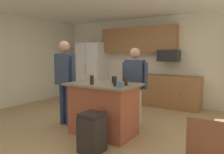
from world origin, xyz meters
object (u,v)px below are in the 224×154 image
(kitchen_island, at_px, (103,109))
(glass_pilsner, at_px, (114,80))
(glass_short_whisky, at_px, (115,81))
(mug_ceramic_white, at_px, (119,84))
(glass_stout_tall, at_px, (126,82))
(person_host_foreground, at_px, (65,77))
(microwave_over_range, at_px, (169,56))
(trash_bin, at_px, (92,133))
(refrigerator, at_px, (92,70))
(person_guest_right, at_px, (135,82))
(tumbler_amber, at_px, (92,80))

(kitchen_island, xyz_separation_m, glass_pilsner, (0.15, 0.13, 0.54))
(glass_short_whisky, relative_size, mug_ceramic_white, 1.31)
(glass_short_whisky, xyz_separation_m, glass_stout_tall, (0.13, 0.15, -0.01))
(mug_ceramic_white, bearing_deg, glass_pilsner, 131.74)
(person_host_foreground, bearing_deg, mug_ceramic_white, -8.72)
(microwave_over_range, distance_m, mug_ceramic_white, 3.00)
(person_host_foreground, height_order, trash_bin, person_host_foreground)
(microwave_over_range, distance_m, glass_short_whisky, 2.92)
(refrigerator, height_order, person_guest_right, refrigerator)
(person_host_foreground, xyz_separation_m, mug_ceramic_white, (1.46, -0.26, -0.02))
(microwave_over_range, xyz_separation_m, kitchen_island, (-0.34, -2.73, -0.96))
(glass_short_whisky, xyz_separation_m, tumbler_amber, (-0.44, -0.07, 0.00))
(person_guest_right, bearing_deg, glass_stout_tall, 35.90)
(person_guest_right, height_order, glass_short_whisky, person_guest_right)
(mug_ceramic_white, distance_m, trash_bin, 0.87)
(glass_short_whisky, height_order, trash_bin, glass_short_whisky)
(person_guest_right, bearing_deg, kitchen_island, 0.00)
(microwave_over_range, height_order, kitchen_island, microwave_over_range)
(glass_stout_tall, relative_size, mug_ceramic_white, 1.09)
(person_guest_right, xyz_separation_m, glass_stout_tall, (0.20, -0.75, 0.10))
(refrigerator, xyz_separation_m, glass_pilsner, (2.41, -2.48, 0.09))
(glass_pilsner, bearing_deg, glass_stout_tall, -22.22)
(refrigerator, relative_size, person_guest_right, 1.16)
(kitchen_island, relative_size, person_host_foreground, 0.73)
(trash_bin, bearing_deg, glass_stout_tall, 73.22)
(glass_short_whisky, relative_size, glass_pilsner, 1.24)
(glass_stout_tall, distance_m, mug_ceramic_white, 0.23)
(tumbler_amber, bearing_deg, mug_ceramic_white, -0.39)
(refrigerator, height_order, glass_pilsner, refrigerator)
(person_host_foreground, bearing_deg, glass_pilsner, 6.62)
(person_guest_right, xyz_separation_m, tumbler_amber, (-0.36, -0.97, 0.11))
(refrigerator, xyz_separation_m, glass_short_whisky, (2.62, -2.77, 0.10))
(glass_stout_tall, relative_size, tumbler_amber, 0.84)
(microwave_over_range, relative_size, person_host_foreground, 0.32)
(person_host_foreground, bearing_deg, trash_bin, -28.34)
(person_host_foreground, xyz_separation_m, glass_pilsner, (1.14, 0.10, -0.00))
(glass_short_whisky, xyz_separation_m, mug_ceramic_white, (0.12, -0.08, -0.03))
(refrigerator, height_order, glass_stout_tall, refrigerator)
(kitchen_island, bearing_deg, refrigerator, 130.91)
(refrigerator, distance_m, microwave_over_range, 2.65)
(microwave_over_range, distance_m, glass_stout_tall, 2.77)
(person_host_foreground, xyz_separation_m, tumbler_amber, (0.91, -0.26, 0.01))
(glass_short_whisky, height_order, tumbler_amber, same)
(person_host_foreground, relative_size, mug_ceramic_white, 14.36)
(microwave_over_range, bearing_deg, kitchen_island, -97.03)
(tumbler_amber, bearing_deg, glass_stout_tall, 21.62)
(refrigerator, bearing_deg, glass_short_whisky, -46.63)
(glass_short_whisky, bearing_deg, kitchen_island, 155.79)
(mug_ceramic_white, height_order, glass_pilsner, glass_pilsner)
(tumbler_amber, distance_m, trash_bin, 0.94)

